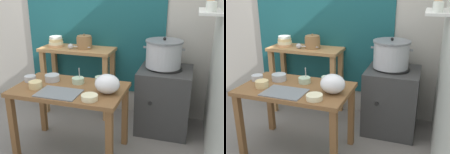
{
  "view_description": "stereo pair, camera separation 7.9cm",
  "coord_description": "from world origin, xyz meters",
  "views": [
    {
      "loc": [
        1.13,
        -2.31,
        1.71
      ],
      "look_at": [
        0.39,
        0.1,
        0.82
      ],
      "focal_mm": 43.45,
      "sensor_mm": 36.0,
      "label": 1
    },
    {
      "loc": [
        1.2,
        -2.29,
        1.71
      ],
      "look_at": [
        0.39,
        0.1,
        0.82
      ],
      "focal_mm": 43.45,
      "sensor_mm": 36.0,
      "label": 2
    }
  ],
  "objects": [
    {
      "name": "serving_tray",
      "position": [
        -0.03,
        -0.22,
        0.72
      ],
      "size": [
        0.4,
        0.28,
        0.01
      ],
      "primitive_type": "cube",
      "color": "slate",
      "rests_on": "prep_table"
    },
    {
      "name": "bowl_stack_enamel",
      "position": [
        -0.6,
        0.83,
        0.96
      ],
      "size": [
        0.2,
        0.2,
        0.14
      ],
      "color": "tan",
      "rests_on": "back_shelf_table"
    },
    {
      "name": "steamer_pot",
      "position": [
        0.82,
        0.72,
        0.94
      ],
      "size": [
        0.47,
        0.42,
        0.35
      ],
      "color": "#B7BABF",
      "rests_on": "stove_block"
    },
    {
      "name": "ground_plane",
      "position": [
        0.0,
        0.0,
        0.0
      ],
      "size": [
        9.0,
        9.0,
        0.0
      ],
      "primitive_type": "plane",
      "color": "gray"
    },
    {
      "name": "prep_bowl_0",
      "position": [
        -0.31,
        -0.16,
        0.76
      ],
      "size": [
        0.13,
        0.13,
        0.07
      ],
      "color": "#E5C684",
      "rests_on": "prep_table"
    },
    {
      "name": "prep_bowl_3",
      "position": [
        0.03,
        0.09,
        0.75
      ],
      "size": [
        0.12,
        0.12,
        0.18
      ],
      "color": "#B7D1AD",
      "rests_on": "prep_table"
    },
    {
      "name": "prep_bowl_2",
      "position": [
        -0.47,
        -0.01,
        0.75
      ],
      "size": [
        0.12,
        0.12,
        0.06
      ],
      "color": "#B7BABF",
      "rests_on": "prep_table"
    },
    {
      "name": "prep_bowl_5",
      "position": [
        0.24,
        0.19,
        0.75
      ],
      "size": [
        0.11,
        0.11,
        0.06
      ],
      "color": "#B7D1AD",
      "rests_on": "prep_table"
    },
    {
      "name": "prep_bowl_4",
      "position": [
        0.3,
        -0.27,
        0.75
      ],
      "size": [
        0.15,
        0.15,
        0.05
      ],
      "color": "beige",
      "rests_on": "prep_table"
    },
    {
      "name": "ladle",
      "position": [
        -0.34,
        0.75,
        0.94
      ],
      "size": [
        0.29,
        0.07,
        0.07
      ],
      "color": "#B7BABF",
      "rests_on": "back_shelf_table"
    },
    {
      "name": "wall_back",
      "position": [
        0.08,
        1.1,
        1.3
      ],
      "size": [
        4.4,
        0.12,
        2.6
      ],
      "color": "#B2ADA3",
      "rests_on": "ground"
    },
    {
      "name": "clay_pot",
      "position": [
        -0.2,
        0.83,
        0.98
      ],
      "size": [
        0.19,
        0.19,
        0.19
      ],
      "color": "olive",
      "rests_on": "back_shelf_table"
    },
    {
      "name": "stove_block",
      "position": [
        0.86,
        0.7,
        0.38
      ],
      "size": [
        0.6,
        0.61,
        0.78
      ],
      "color": "#383838",
      "rests_on": "ground"
    },
    {
      "name": "prep_table",
      "position": [
        -0.0,
        -0.05,
        0.61
      ],
      "size": [
        1.1,
        0.66,
        0.72
      ],
      "color": "brown",
      "rests_on": "ground"
    },
    {
      "name": "back_shelf_table",
      "position": [
        -0.3,
        0.83,
        0.68
      ],
      "size": [
        0.96,
        0.4,
        0.9
      ],
      "color": "#B27F4C",
      "rests_on": "ground"
    },
    {
      "name": "plastic_bag",
      "position": [
        0.4,
        -0.07,
        0.81
      ],
      "size": [
        0.24,
        0.21,
        0.18
      ],
      "primitive_type": "ellipsoid",
      "color": "white",
      "rests_on": "prep_table"
    },
    {
      "name": "prep_bowl_1",
      "position": [
        -0.26,
        0.07,
        0.76
      ],
      "size": [
        0.15,
        0.15,
        0.07
      ],
      "color": "#B7BABF",
      "rests_on": "prep_table"
    }
  ]
}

